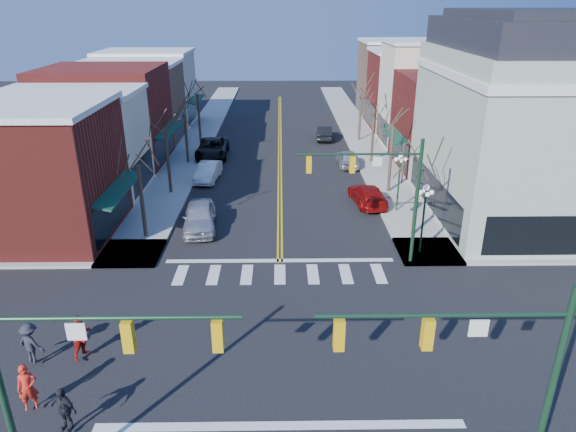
{
  "coord_description": "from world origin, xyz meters",
  "views": [
    {
      "loc": [
        0.08,
        -18.3,
        13.72
      ],
      "look_at": [
        0.46,
        7.73,
        2.8
      ],
      "focal_mm": 32.0,
      "sensor_mm": 36.0,
      "label": 1
    }
  ],
  "objects_px": {
    "pedestrian_dark_b": "(31,343)",
    "car_left_mid": "(208,172)",
    "car_right_mid": "(348,158)",
    "pedestrian_red_b": "(82,336)",
    "lamppost_midblock": "(400,172)",
    "car_left_near": "(200,217)",
    "car_right_near": "(368,195)",
    "victorian_corner": "(534,119)",
    "car_left_far": "(212,148)",
    "pedestrian_dark_a": "(64,409)",
    "pedestrian_red_a": "(27,388)",
    "lamppost_corner": "(424,207)",
    "car_right_far": "(325,133)"
  },
  "relations": [
    {
      "from": "car_left_far",
      "to": "car_right_mid",
      "type": "height_order",
      "value": "car_left_far"
    },
    {
      "from": "car_right_near",
      "to": "pedestrian_red_a",
      "type": "relative_size",
      "value": 2.66
    },
    {
      "from": "car_left_near",
      "to": "victorian_corner",
      "type": "bearing_deg",
      "value": -0.13
    },
    {
      "from": "victorian_corner",
      "to": "lamppost_midblock",
      "type": "relative_size",
      "value": 3.29
    },
    {
      "from": "victorian_corner",
      "to": "car_right_far",
      "type": "relative_size",
      "value": 3.2
    },
    {
      "from": "car_right_mid",
      "to": "lamppost_midblock",
      "type": "bearing_deg",
      "value": 99.04
    },
    {
      "from": "car_right_mid",
      "to": "pedestrian_red_a",
      "type": "distance_m",
      "value": 33.39
    },
    {
      "from": "pedestrian_red_b",
      "to": "pedestrian_dark_a",
      "type": "height_order",
      "value": "pedestrian_red_b"
    },
    {
      "from": "car_left_far",
      "to": "lamppost_midblock",
      "type": "bearing_deg",
      "value": -45.17
    },
    {
      "from": "lamppost_corner",
      "to": "pedestrian_dark_b",
      "type": "relative_size",
      "value": 2.41
    },
    {
      "from": "car_right_near",
      "to": "pedestrian_red_b",
      "type": "relative_size",
      "value": 2.52
    },
    {
      "from": "car_left_far",
      "to": "pedestrian_red_a",
      "type": "distance_m",
      "value": 33.01
    },
    {
      "from": "pedestrian_red_b",
      "to": "car_right_near",
      "type": "bearing_deg",
      "value": -11.27
    },
    {
      "from": "car_right_near",
      "to": "car_right_far",
      "type": "bearing_deg",
      "value": -92.73
    },
    {
      "from": "lamppost_midblock",
      "to": "pedestrian_red_b",
      "type": "relative_size",
      "value": 2.22
    },
    {
      "from": "victorian_corner",
      "to": "car_left_far",
      "type": "distance_m",
      "value": 27.8
    },
    {
      "from": "car_right_near",
      "to": "pedestrian_dark_b",
      "type": "distance_m",
      "value": 24.19
    },
    {
      "from": "car_right_near",
      "to": "pedestrian_dark_b",
      "type": "relative_size",
      "value": 2.73
    },
    {
      "from": "pedestrian_dark_b",
      "to": "car_left_mid",
      "type": "bearing_deg",
      "value": -79.6
    },
    {
      "from": "lamppost_midblock",
      "to": "car_right_near",
      "type": "bearing_deg",
      "value": 138.03
    },
    {
      "from": "pedestrian_red_a",
      "to": "lamppost_midblock",
      "type": "bearing_deg",
      "value": 25.79
    },
    {
      "from": "victorian_corner",
      "to": "car_right_mid",
      "type": "bearing_deg",
      "value": 132.05
    },
    {
      "from": "lamppost_midblock",
      "to": "car_left_mid",
      "type": "height_order",
      "value": "lamppost_midblock"
    },
    {
      "from": "car_left_near",
      "to": "pedestrian_red_b",
      "type": "bearing_deg",
      "value": -108.22
    },
    {
      "from": "pedestrian_red_b",
      "to": "car_left_mid",
      "type": "bearing_deg",
      "value": 23.13
    },
    {
      "from": "lamppost_midblock",
      "to": "pedestrian_dark_b",
      "type": "bearing_deg",
      "value": -138.4
    },
    {
      "from": "car_right_far",
      "to": "pedestrian_dark_a",
      "type": "distance_m",
      "value": 42.18
    },
    {
      "from": "car_left_far",
      "to": "pedestrian_red_b",
      "type": "distance_m",
      "value": 30.01
    },
    {
      "from": "car_right_near",
      "to": "car_right_mid",
      "type": "relative_size",
      "value": 1.15
    },
    {
      "from": "car_left_near",
      "to": "car_right_near",
      "type": "bearing_deg",
      "value": 14.49
    },
    {
      "from": "lamppost_midblock",
      "to": "pedestrian_red_a",
      "type": "height_order",
      "value": "lamppost_midblock"
    },
    {
      "from": "car_left_far",
      "to": "victorian_corner",
      "type": "bearing_deg",
      "value": -33.68
    },
    {
      "from": "pedestrian_red_b",
      "to": "pedestrian_dark_b",
      "type": "height_order",
      "value": "pedestrian_red_b"
    },
    {
      "from": "pedestrian_dark_a",
      "to": "pedestrian_dark_b",
      "type": "xyz_separation_m",
      "value": [
        -2.7,
        3.61,
        0.04
      ]
    },
    {
      "from": "car_right_near",
      "to": "pedestrian_dark_a",
      "type": "height_order",
      "value": "pedestrian_dark_a"
    },
    {
      "from": "pedestrian_dark_a",
      "to": "lamppost_midblock",
      "type": "bearing_deg",
      "value": 71.9
    },
    {
      "from": "victorian_corner",
      "to": "car_right_mid",
      "type": "height_order",
      "value": "victorian_corner"
    },
    {
      "from": "car_left_mid",
      "to": "car_right_near",
      "type": "xyz_separation_m",
      "value": [
        12.34,
        -5.63,
        -0.01
      ]
    },
    {
      "from": "lamppost_midblock",
      "to": "car_left_far",
      "type": "xyz_separation_m",
      "value": [
        -14.6,
        14.14,
        -2.12
      ]
    },
    {
      "from": "car_right_near",
      "to": "pedestrian_dark_a",
      "type": "bearing_deg",
      "value": 49.81
    },
    {
      "from": "car_left_far",
      "to": "car_right_near",
      "type": "bearing_deg",
      "value": -45.46
    },
    {
      "from": "lamppost_corner",
      "to": "car_right_near",
      "type": "distance_m",
      "value": 8.62
    },
    {
      "from": "lamppost_midblock",
      "to": "pedestrian_dark_b",
      "type": "height_order",
      "value": "lamppost_midblock"
    },
    {
      "from": "car_left_near",
      "to": "pedestrian_dark_a",
      "type": "distance_m",
      "value": 17.21
    },
    {
      "from": "car_left_near",
      "to": "car_left_mid",
      "type": "height_order",
      "value": "car_left_near"
    },
    {
      "from": "car_left_near",
      "to": "pedestrian_red_b",
      "type": "distance_m",
      "value": 13.45
    },
    {
      "from": "pedestrian_red_a",
      "to": "pedestrian_dark_b",
      "type": "height_order",
      "value": "pedestrian_red_a"
    },
    {
      "from": "car_left_far",
      "to": "car_right_mid",
      "type": "xyz_separation_m",
      "value": [
        12.48,
        -3.09,
        -0.12
      ]
    },
    {
      "from": "pedestrian_red_a",
      "to": "pedestrian_red_b",
      "type": "xyz_separation_m",
      "value": [
        0.89,
        2.94,
        0.05
      ]
    },
    {
      "from": "car_right_mid",
      "to": "pedestrian_red_b",
      "type": "xyz_separation_m",
      "value": [
        -14.14,
        -26.87,
        0.4
      ]
    }
  ]
}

